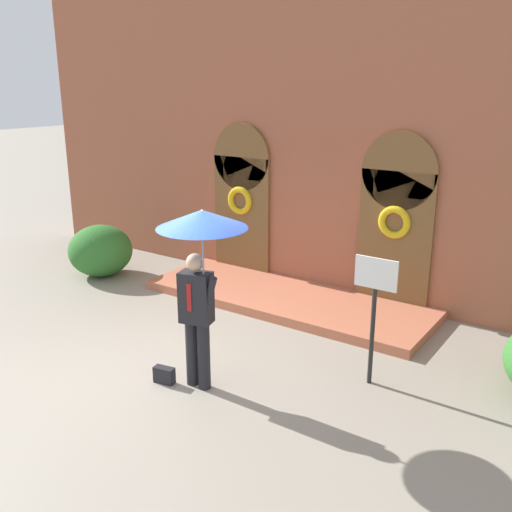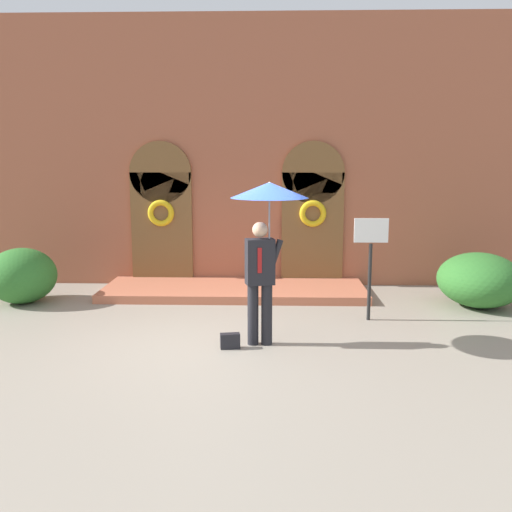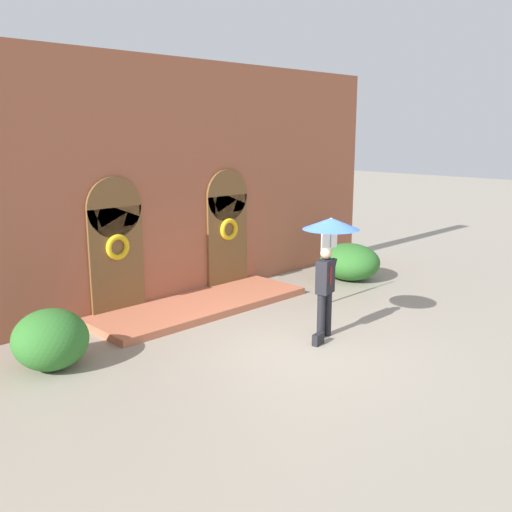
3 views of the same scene
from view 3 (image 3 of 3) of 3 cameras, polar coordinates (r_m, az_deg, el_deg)
The scene contains 7 objects.
ground_plane at distance 11.11m, azimuth 4.57°, elevation -8.66°, with size 80.00×80.00×0.00m, color gray.
building_facade at distance 13.50m, azimuth -8.75°, elevation 6.73°, with size 14.00×2.30×5.60m.
person_with_umbrella at distance 11.04m, azimuth 7.36°, elevation 1.48°, with size 1.10×1.10×2.36m.
handbag at distance 11.02m, azimuth 6.23°, elevation -8.26°, with size 0.28×0.12×0.22m, color black.
sign_post at distance 13.31m, azimuth 7.29°, elevation 0.08°, with size 0.56×0.06×1.72m.
shrub_left at distance 10.39m, azimuth -19.86°, elevation -7.85°, with size 1.28×1.28×1.04m, color #2D6B28.
shrub_right at distance 15.72m, azimuth 9.35°, elevation -0.56°, with size 1.50×1.69×0.99m, color #2D6B28.
Camera 3 is at (-7.87, -6.74, 4.00)m, focal length 40.00 mm.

